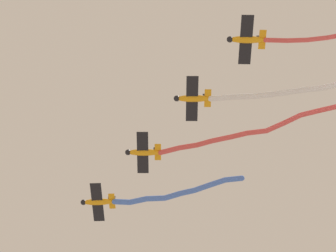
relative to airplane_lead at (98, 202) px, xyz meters
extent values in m
ellipsoid|color=orange|center=(0.11, -0.04, -0.01)|extent=(4.79, 2.68, 0.98)
sphere|color=black|center=(-2.00, 0.80, -0.01)|extent=(1.08, 1.08, 0.83)
ellipsoid|color=#232833|center=(-0.44, 0.18, 0.35)|extent=(1.35, 1.05, 0.52)
cube|color=black|center=(-0.04, 0.02, -0.14)|extent=(4.09, 7.04, 0.13)
cube|color=orange|center=(1.97, -0.79, 0.07)|extent=(1.85, 2.85, 0.11)
cube|color=black|center=(1.88, -0.75, 0.58)|extent=(1.05, 0.52, 1.34)
cylinder|color=#4C75DB|center=(3.42, -1.30, -0.11)|extent=(2.49, 1.51, 0.92)
cylinder|color=#4C75DB|center=(5.64, -2.21, 0.09)|extent=(2.77, 1.84, 1.38)
cylinder|color=#4C75DB|center=(8.05, -3.25, 0.40)|extent=(2.90, 1.74, 0.95)
cylinder|color=#4C75DB|center=(10.37, -4.34, 0.75)|extent=(2.67, 1.93, 1.47)
cylinder|color=#4C75DB|center=(12.36, -5.43, 1.25)|extent=(2.46, 1.71, 1.32)
cylinder|color=#4C75DB|center=(14.27, -6.61, 1.69)|extent=(2.55, 2.05, 1.35)
cylinder|color=#4C75DB|center=(16.21, -8.01, 2.09)|extent=(2.57, 2.09, 1.25)
cylinder|color=#4C75DB|center=(18.34, -9.22, 2.38)|extent=(2.72, 1.76, 1.08)
sphere|color=#4C75DB|center=(2.32, -0.93, -0.07)|extent=(0.82, 0.82, 0.82)
sphere|color=#4C75DB|center=(4.52, -1.66, -0.16)|extent=(0.82, 0.82, 0.82)
sphere|color=#4C75DB|center=(6.77, -2.76, 0.34)|extent=(0.82, 0.82, 0.82)
sphere|color=#4C75DB|center=(9.34, -3.73, 0.46)|extent=(0.82, 0.82, 0.82)
sphere|color=#4C75DB|center=(11.40, -4.95, 1.03)|extent=(0.82, 0.82, 0.82)
sphere|color=#4C75DB|center=(13.32, -5.92, 1.47)|extent=(0.82, 0.82, 0.82)
sphere|color=#4C75DB|center=(15.23, -7.30, 1.91)|extent=(0.82, 0.82, 0.82)
sphere|color=#4C75DB|center=(17.18, -8.72, 2.27)|extent=(0.82, 0.82, 0.82)
sphere|color=#4C75DB|center=(19.50, -9.72, 2.50)|extent=(0.82, 0.82, 0.82)
ellipsoid|color=orange|center=(3.72, -10.49, 0.24)|extent=(4.82, 2.52, 0.98)
sphere|color=black|center=(1.57, -9.72, 0.24)|extent=(1.06, 1.06, 0.83)
ellipsoid|color=#232833|center=(3.15, -10.29, 0.60)|extent=(1.34, 1.01, 0.52)
cube|color=black|center=(3.56, -10.43, 0.11)|extent=(3.86, 7.08, 0.13)
cube|color=orange|center=(5.60, -11.16, 0.32)|extent=(1.77, 2.86, 0.11)
cube|color=black|center=(5.51, -11.13, 0.83)|extent=(1.06, 0.49, 1.34)
cylinder|color=#DB4C4C|center=(7.13, -11.96, 0.43)|extent=(2.84, 1.98, 1.28)
cylinder|color=#DB4C4C|center=(9.43, -13.27, 0.73)|extent=(2.66, 1.91, 0.84)
cylinder|color=#DB4C4C|center=(11.57, -14.44, 1.10)|extent=(2.54, 1.71, 1.44)
cylinder|color=#DB4C4C|center=(13.79, -15.66, 1.57)|extent=(2.86, 2.02, 1.06)
cylinder|color=#DB4C4C|center=(16.02, -16.94, 1.92)|extent=(2.54, 1.80, 1.18)
cylinder|color=#DB4C4C|center=(18.30, -18.10, 2.22)|extent=(2.88, 1.83, 0.97)
cylinder|color=#DB4C4C|center=(20.59, -19.51, 2.68)|extent=(2.72, 2.24, 1.53)
cylinder|color=#DB4C4C|center=(22.57, -21.28, 3.23)|extent=(2.53, 2.39, 1.21)
cylinder|color=#DB4C4C|center=(24.60, -22.96, 3.47)|extent=(2.61, 2.10, 0.83)
cylinder|color=#DB4C4C|center=(26.81, -24.46, 3.55)|extent=(2.68, 2.12, 0.82)
sphere|color=#DB4C4C|center=(5.96, -11.29, 0.18)|extent=(0.73, 0.73, 0.73)
sphere|color=#DB4C4C|center=(8.30, -12.64, 0.68)|extent=(0.73, 0.73, 0.73)
sphere|color=#DB4C4C|center=(10.57, -13.91, 0.78)|extent=(0.73, 0.73, 0.73)
sphere|color=#DB4C4C|center=(12.58, -14.97, 1.42)|extent=(0.73, 0.73, 0.73)
sphere|color=#DB4C4C|center=(14.99, -16.36, 1.71)|extent=(0.73, 0.73, 0.73)
sphere|color=#DB4C4C|center=(17.05, -17.52, 2.12)|extent=(0.73, 0.73, 0.73)
sphere|color=#DB4C4C|center=(19.56, -18.68, 2.33)|extent=(0.73, 0.73, 0.73)
sphere|color=#DB4C4C|center=(21.62, -20.35, 3.03)|extent=(0.73, 0.73, 0.73)
sphere|color=#DB4C4C|center=(23.51, -22.21, 3.43)|extent=(0.73, 0.73, 0.73)
sphere|color=#DB4C4C|center=(25.68, -23.71, 3.52)|extent=(0.73, 0.73, 0.73)
ellipsoid|color=orange|center=(7.32, -20.93, 0.49)|extent=(4.82, 2.52, 0.98)
sphere|color=black|center=(5.18, -20.17, 0.49)|extent=(1.06, 1.06, 0.83)
ellipsoid|color=#232833|center=(6.76, -20.73, 0.85)|extent=(1.34, 1.01, 0.52)
cube|color=black|center=(7.17, -20.88, 0.36)|extent=(3.87, 7.08, 0.13)
cube|color=orange|center=(9.21, -21.61, 0.57)|extent=(1.77, 2.86, 0.11)
cube|color=black|center=(9.12, -21.57, 1.08)|extent=(1.06, 0.49, 1.34)
cylinder|color=white|center=(11.04, -22.33, 0.57)|extent=(3.32, 1.91, 1.08)
cylinder|color=white|center=(13.93, -23.45, 0.80)|extent=(3.15, 1.78, 0.99)
cylinder|color=white|center=(16.70, -24.77, 0.75)|extent=(3.19, 2.26, 1.12)
cylinder|color=white|center=(19.27, -26.34, 0.42)|extent=(2.95, 2.22, 1.18)
cylinder|color=white|center=(21.73, -27.83, 0.11)|extent=(2.97, 2.11, 1.10)
cylinder|color=white|center=(24.19, -29.37, -0.03)|extent=(2.86, 2.28, 0.79)
sphere|color=white|center=(9.57, -21.73, 0.43)|extent=(0.78, 0.78, 0.78)
sphere|color=white|center=(12.52, -22.92, 0.71)|extent=(0.78, 0.78, 0.78)
sphere|color=white|center=(15.34, -23.98, 0.90)|extent=(0.78, 0.78, 0.78)
sphere|color=white|center=(18.06, -25.56, 0.60)|extent=(0.78, 0.78, 0.78)
sphere|color=white|center=(20.49, -27.12, 0.25)|extent=(0.78, 0.78, 0.78)
sphere|color=white|center=(22.98, -28.55, -0.03)|extent=(0.78, 0.78, 0.78)
ellipsoid|color=orange|center=(10.93, -31.38, 0.74)|extent=(4.83, 2.47, 0.98)
sphere|color=black|center=(8.77, -30.64, 0.74)|extent=(1.05, 1.05, 0.83)
ellipsoid|color=#232833|center=(10.36, -31.18, 1.10)|extent=(1.34, 1.00, 0.52)
cube|color=black|center=(10.77, -31.32, 0.61)|extent=(3.79, 7.09, 0.13)
cube|color=orange|center=(12.82, -32.03, 0.82)|extent=(1.74, 2.86, 0.11)
cube|color=black|center=(12.73, -32.00, 1.33)|extent=(1.07, 0.48, 1.34)
cylinder|color=#DB4C4C|center=(14.50, -32.62, 0.60)|extent=(2.89, 1.52, 0.80)
cylinder|color=#DB4C4C|center=(17.09, -33.55, 0.61)|extent=(2.80, 1.50, 0.83)
cylinder|color=#DB4C4C|center=(19.61, -34.55, 0.88)|extent=(2.80, 1.65, 0.98)
sphere|color=#DB4C4C|center=(13.18, -32.15, 0.68)|extent=(0.61, 0.61, 0.61)
sphere|color=#DB4C4C|center=(15.82, -33.09, 0.51)|extent=(0.61, 0.61, 0.61)
sphere|color=#DB4C4C|center=(18.37, -34.01, 0.71)|extent=(0.61, 0.61, 0.61)
sphere|color=#DB4C4C|center=(20.85, -35.10, 1.04)|extent=(0.61, 0.61, 0.61)
camera|label=1|loc=(-10.76, -61.03, -82.01)|focal=72.84mm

